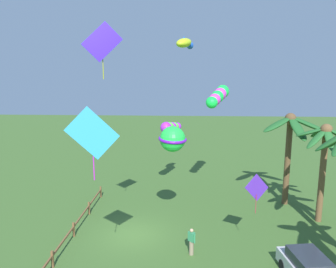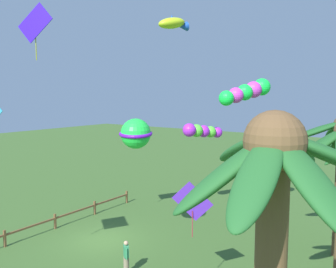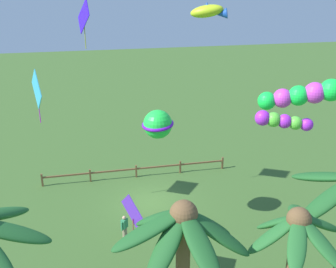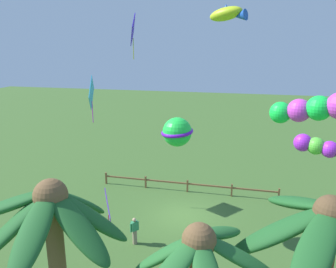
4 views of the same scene
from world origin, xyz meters
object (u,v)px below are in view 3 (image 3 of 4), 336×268
Objects in this scene: palm_tree_0 at (183,251)px; kite_tube_5 at (282,121)px; kite_tube_4 at (303,95)px; kite_fish_6 at (209,11)px; kite_diamond_1 at (37,90)px; kite_diamond_2 at (133,212)px; palm_tree_3 at (294,253)px; kite_diamond_3 at (84,17)px; kite_ball_0 at (158,124)px; spectator_0 at (125,228)px.

palm_tree_0 is 2.31× the size of kite_tube_5.
kite_fish_6 is at bearing -33.96° from kite_tube_4.
kite_tube_4 reaches higher than palm_tree_0.
kite_diamond_1 is 0.86× the size of kite_tube_4.
kite_fish_6 reaches higher than kite_diamond_2.
palm_tree_3 is 16.10m from kite_diamond_3.
kite_tube_5 is at bearing -151.74° from kite_diamond_2.
kite_tube_5 is (-7.52, -0.43, -0.52)m from kite_ball_0.
kite_diamond_3 is (1.41, -7.95, 7.65)m from kite_diamond_2.
kite_diamond_2 is 0.64× the size of kite_tube_4.
palm_tree_3 reaches higher than spectator_0.
kite_fish_6 is (-4.50, -4.06, 8.13)m from kite_diamond_2.
kite_ball_0 is at bearing -96.42° from palm_tree_0.
palm_tree_0 is 14.74m from kite_diamond_3.
kite_diamond_1 is at bearing -26.51° from kite_tube_4.
spectator_0 is 0.51× the size of kite_diamond_1.
palm_tree_3 is 7.31m from kite_diamond_2.
kite_fish_6 is at bearing 164.87° from kite_ball_0.
kite_diamond_2 is at bearing -49.47° from palm_tree_3.
kite_fish_6 is at bearing -137.95° from kite_diamond_2.
kite_diamond_1 is 1.58× the size of kite_fish_6.
palm_tree_3 is 2.23× the size of kite_diamond_1.
kite_ball_0 reaches higher than kite_diamond_2.
spectator_0 is 6.04m from kite_ball_0.
palm_tree_0 is 2.79× the size of kite_diamond_3.
spectator_0 is 11.69m from kite_tube_4.
kite_fish_6 reaches higher than kite_ball_0.
kite_fish_6 is (-8.80, 3.70, 4.38)m from kite_diamond_1.
kite_diamond_1 reaches higher than kite_diamond_2.
kite_fish_6 reaches higher than palm_tree_3.
palm_tree_3 is at bearing 104.48° from kite_ball_0.
kite_tube_5 is at bearing 165.69° from kite_diamond_3.
kite_diamond_3 reaches higher than palm_tree_3.
kite_diamond_1 is 0.95× the size of kite_tube_5.
kite_diamond_3 is at bearing -33.38° from kite_fish_6.
kite_diamond_1 is at bearing -45.04° from spectator_0.
spectator_0 is at bearing -14.09° from kite_tube_4.
palm_tree_0 reaches higher than spectator_0.
palm_tree_0 is at bearing 96.43° from spectator_0.
kite_diamond_3 is (-2.89, -0.19, 3.90)m from kite_diamond_1.
kite_tube_4 is at bearing 165.91° from spectator_0.
kite_tube_4 is at bearing -118.65° from palm_tree_3.
kite_tube_4 reaches higher than kite_diamond_1.
kite_tube_4 is (-6.39, 3.32, 2.18)m from kite_ball_0.
kite_diamond_3 reaches higher than palm_tree_0.
kite_diamond_2 is at bearing 66.49° from kite_ball_0.
kite_tube_4 is 6.01m from kite_fish_6.
kite_tube_5 is at bearing 169.34° from kite_diamond_1.
kite_tube_5 is 1.67× the size of kite_fish_6.
kite_diamond_1 is (5.22, -13.15, 1.93)m from palm_tree_0.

